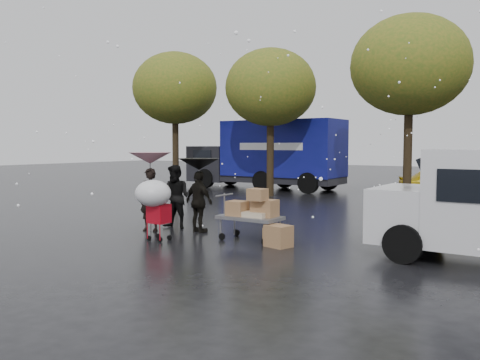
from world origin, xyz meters
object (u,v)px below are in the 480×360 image
Objects in this scene: vendor_cart at (253,211)px; yellow_taxi at (447,184)px; person_pink at (151,200)px; person_black at (199,202)px; blue_truck at (268,155)px; shopping_cart at (154,197)px.

vendor_cart is 0.39× the size of yellow_taxi.
person_pink reaches higher than person_black.
person_black is 13.22m from blue_truck.
person_pink is 1.04× the size of person_black.
blue_truck reaches higher than person_black.
person_black is at bearing 140.56° from yellow_taxi.
person_pink is at bearing 33.74° from person_black.
yellow_taxi is at bearing 74.31° from shopping_cart.
shopping_cart is (-1.89, -1.36, 0.34)m from vendor_cart.
person_black is at bearing 173.07° from vendor_cart.
blue_truck reaches higher than yellow_taxi.
shopping_cart is 14.64m from blue_truck.
blue_truck is 8.81m from yellow_taxi.
blue_truck is (-3.83, 12.70, 0.92)m from person_pink.
person_black reaches higher than yellow_taxi.
person_pink is at bearing -73.23° from blue_truck.
blue_truck reaches higher than shopping_cart.
vendor_cart is 2.35m from shopping_cart.
person_black is 1.06× the size of vendor_cart.
blue_truck is at bearing 90.72° from person_pink.
person_pink is 1.55m from shopping_cart.
person_black is (1.22, 0.53, -0.03)m from person_pink.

